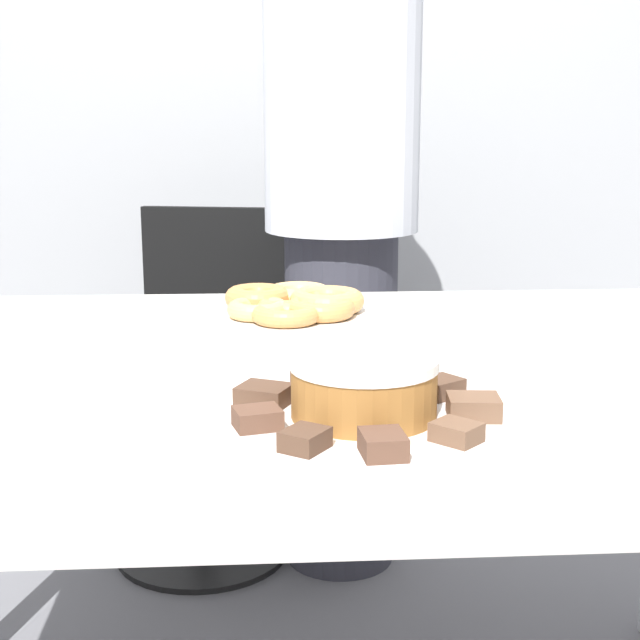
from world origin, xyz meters
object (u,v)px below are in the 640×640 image
object	(u,v)px
office_chair_left	(205,394)
frosted_cake	(364,387)
plate_donuts	(292,317)
napkin	(606,360)
person_standing	(342,205)
plate_cake	(364,421)

from	to	relation	value
office_chair_left	frosted_cake	distance (m)	1.33
plate_donuts	napkin	xyz separation A→B (m)	(0.44, -0.31, -0.00)
office_chair_left	napkin	xyz separation A→B (m)	(0.64, -0.99, 0.34)
office_chair_left	person_standing	bearing A→B (deg)	-4.85
office_chair_left	plate_cake	xyz separation A→B (m)	(0.26, -1.25, 0.35)
person_standing	plate_cake	xyz separation A→B (m)	(-0.07, -1.14, -0.14)
frosted_cake	plate_donuts	bearing A→B (deg)	96.39
office_chair_left	napkin	size ratio (longest dim) A/B	5.62
plate_cake	plate_donuts	bearing A→B (deg)	96.39
office_chair_left	plate_cake	bearing A→B (deg)	-66.14
person_standing	plate_donuts	world-z (taller)	person_standing
office_chair_left	plate_donuts	size ratio (longest dim) A/B	2.51
person_standing	frosted_cake	world-z (taller)	person_standing
person_standing	office_chair_left	distance (m)	0.60
plate_cake	frosted_cake	bearing A→B (deg)	0.00
plate_cake	frosted_cake	world-z (taller)	frosted_cake
frosted_cake	napkin	bearing A→B (deg)	33.89
plate_donuts	office_chair_left	bearing A→B (deg)	106.43
plate_cake	napkin	distance (m)	0.45
office_chair_left	napkin	distance (m)	1.23
plate_donuts	frosted_cake	world-z (taller)	frosted_cake
person_standing	plate_donuts	size ratio (longest dim) A/B	4.91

